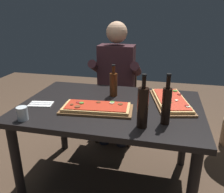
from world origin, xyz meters
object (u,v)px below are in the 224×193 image
dining_table (111,116)px  vinegar_bottle_green (166,105)px  pizza_rectangular_front (97,108)px  pizza_rectangular_left (171,101)px  wine_bottle_dark (143,107)px  oil_bottle_amber (113,84)px  tumbler_near_camera (22,113)px  diner_chair (118,96)px  seated_diner (116,78)px

dining_table → vinegar_bottle_green: (0.42, -0.23, 0.23)m
pizza_rectangular_front → pizza_rectangular_left: (0.53, 0.27, -0.00)m
wine_bottle_dark → oil_bottle_amber: size_ratio=1.27×
pizza_rectangular_front → oil_bottle_amber: 0.35m
pizza_rectangular_left → tumbler_near_camera: size_ratio=6.36×
dining_table → tumbler_near_camera: bearing=-142.6°
wine_bottle_dark → diner_chair: bearing=109.0°
oil_bottle_amber → diner_chair: 0.75m
dining_table → diner_chair: diner_chair is taller
dining_table → tumbler_near_camera: size_ratio=15.17×
dining_table → wine_bottle_dark: size_ratio=4.05×
oil_bottle_amber → seated_diner: 0.55m
dining_table → seated_diner: size_ratio=1.05×
pizza_rectangular_left → seated_diner: seated_diner is taller
pizza_rectangular_left → diner_chair: size_ratio=0.67×
pizza_rectangular_front → wine_bottle_dark: size_ratio=1.58×
pizza_rectangular_front → pizza_rectangular_left: size_ratio=0.93×
pizza_rectangular_front → seated_diner: seated_diner is taller
pizza_rectangular_left → seated_diner: 0.83m
dining_table → pizza_rectangular_front: 0.19m
pizza_rectangular_front → wine_bottle_dark: bearing=-26.6°
pizza_rectangular_left → tumbler_near_camera: bearing=-151.3°
diner_chair → oil_bottle_amber: bearing=-81.4°
dining_table → vinegar_bottle_green: 0.53m
dining_table → pizza_rectangular_left: 0.49m
oil_bottle_amber → diner_chair: (-0.10, 0.65, -0.36)m
wine_bottle_dark → tumbler_near_camera: bearing=-174.0°
pizza_rectangular_left → wine_bottle_dark: wine_bottle_dark is taller
oil_bottle_amber → tumbler_near_camera: 0.78m
pizza_rectangular_front → diner_chair: diner_chair is taller
pizza_rectangular_left → wine_bottle_dark: (-0.18, -0.45, 0.12)m
seated_diner → oil_bottle_amber: bearing=-79.5°
oil_bottle_amber → diner_chair: bearing=98.6°
pizza_rectangular_front → oil_bottle_amber: oil_bottle_amber is taller
pizza_rectangular_front → tumbler_near_camera: (-0.44, -0.26, 0.03)m
wine_bottle_dark → vinegar_bottle_green: (0.14, 0.08, -0.00)m
wine_bottle_dark → dining_table: bearing=132.1°
pizza_rectangular_front → wine_bottle_dark: (0.35, -0.18, 0.12)m
dining_table → wine_bottle_dark: (0.28, -0.31, 0.23)m
pizza_rectangular_front → seated_diner: 0.87m
oil_bottle_amber → seated_diner: bearing=100.5°
dining_table → wine_bottle_dark: bearing=-47.9°
pizza_rectangular_left → seated_diner: (-0.58, 0.60, -0.02)m
pizza_rectangular_left → vinegar_bottle_green: vinegar_bottle_green is taller
oil_bottle_amber → vinegar_bottle_green: bearing=-44.3°
wine_bottle_dark → vinegar_bottle_green: bearing=29.9°
dining_table → pizza_rectangular_left: size_ratio=2.38×
dining_table → seated_diner: seated_diner is taller
seated_diner → pizza_rectangular_front: bearing=-86.9°
tumbler_near_camera → seated_diner: (0.39, 1.13, -0.04)m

